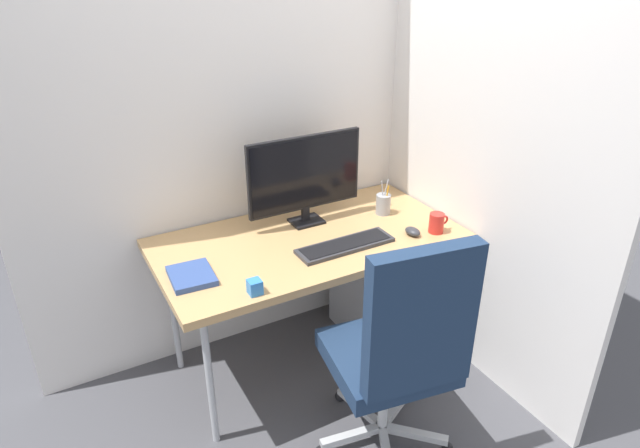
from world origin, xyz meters
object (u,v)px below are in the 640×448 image
(notebook, at_px, (192,276))
(coffee_mug, at_px, (437,223))
(monitor, at_px, (305,175))
(pen_holder, at_px, (383,204))
(office_chair, at_px, (400,348))
(keyboard, at_px, (345,245))
(filing_cabinet, at_px, (386,288))
(mouse, at_px, (413,231))
(desk_clamp_accessory, at_px, (255,287))

(notebook, bearing_deg, coffee_mug, -4.24)
(monitor, xyz_separation_m, pen_holder, (0.39, -0.11, -0.19))
(office_chair, relative_size, keyboard, 2.32)
(pen_holder, distance_m, notebook, 1.06)
(office_chair, bearing_deg, pen_holder, 60.03)
(filing_cabinet, bearing_deg, mouse, -99.54)
(monitor, height_order, desk_clamp_accessory, monitor)
(keyboard, bearing_deg, coffee_mug, -10.11)
(mouse, bearing_deg, coffee_mug, -18.18)
(office_chair, relative_size, notebook, 5.22)
(monitor, bearing_deg, pen_holder, -15.72)
(office_chair, xyz_separation_m, mouse, (0.43, 0.51, 0.17))
(filing_cabinet, bearing_deg, desk_clamp_accessory, -159.85)
(office_chair, bearing_deg, filing_cabinet, 57.43)
(filing_cabinet, bearing_deg, office_chair, -122.57)
(office_chair, relative_size, filing_cabinet, 1.89)
(mouse, bearing_deg, filing_cabinet, 75.88)
(filing_cabinet, relative_size, mouse, 6.60)
(office_chair, bearing_deg, notebook, 133.49)
(coffee_mug, bearing_deg, desk_clamp_accessory, -176.04)
(keyboard, height_order, mouse, mouse)
(filing_cabinet, bearing_deg, notebook, -174.84)
(monitor, distance_m, coffee_mug, 0.67)
(monitor, bearing_deg, mouse, -44.84)
(pen_holder, xyz_separation_m, coffee_mug, (0.11, -0.29, -0.00))
(monitor, height_order, coffee_mug, monitor)
(mouse, distance_m, pen_holder, 0.27)
(keyboard, bearing_deg, desk_clamp_accessory, -163.63)
(office_chair, distance_m, coffee_mug, 0.75)
(office_chair, bearing_deg, mouse, 49.51)
(office_chair, distance_m, keyboard, 0.59)
(notebook, relative_size, coffee_mug, 1.94)
(office_chair, height_order, filing_cabinet, office_chair)
(keyboard, bearing_deg, office_chair, -99.04)
(keyboard, bearing_deg, monitor, 96.28)
(pen_holder, relative_size, notebook, 0.90)
(mouse, xyz_separation_m, pen_holder, (0.01, 0.27, 0.03))
(notebook, bearing_deg, monitor, 23.95)
(office_chair, distance_m, pen_holder, 0.91)
(keyboard, relative_size, desk_clamp_accessory, 7.69)
(pen_holder, xyz_separation_m, notebook, (-1.05, -0.13, -0.04))
(office_chair, distance_m, desk_clamp_accessory, 0.61)
(coffee_mug, bearing_deg, notebook, 172.02)
(pen_holder, bearing_deg, monitor, 164.28)
(pen_holder, distance_m, desk_clamp_accessory, 0.94)
(mouse, relative_size, notebook, 0.42)
(coffee_mug, height_order, desk_clamp_accessory, coffee_mug)
(pen_holder, height_order, coffee_mug, pen_holder)
(notebook, bearing_deg, pen_holder, 10.93)
(filing_cabinet, xyz_separation_m, desk_clamp_accessory, (-0.89, -0.33, 0.47))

